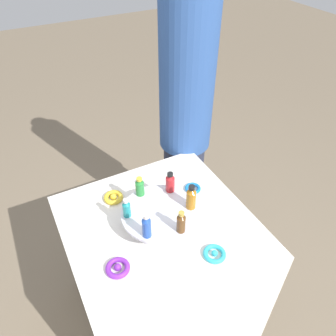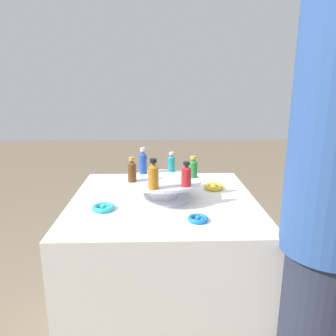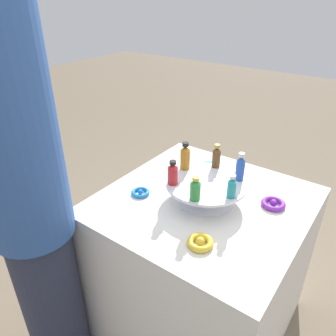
# 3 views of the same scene
# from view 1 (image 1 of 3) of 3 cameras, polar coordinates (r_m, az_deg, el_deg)

# --- Properties ---
(ground_plane) EXTENTS (12.00, 12.00, 0.00)m
(ground_plane) POSITION_cam_1_polar(r_m,az_deg,el_deg) (2.17, -1.08, -23.15)
(ground_plane) COLOR #756651
(party_table) EXTENTS (0.83, 0.83, 0.78)m
(party_table) POSITION_cam_1_polar(r_m,az_deg,el_deg) (1.83, -1.24, -17.69)
(party_table) COLOR silver
(party_table) RESTS_ON ground_plane
(display_stand) EXTENTS (0.34, 0.34, 0.09)m
(display_stand) POSITION_cam_1_polar(r_m,az_deg,el_deg) (1.47, -1.48, -8.46)
(display_stand) COLOR silver
(display_stand) RESTS_ON party_table
(bottle_blue) EXTENTS (0.04, 0.04, 0.12)m
(bottle_blue) POSITION_cam_1_polar(r_m,az_deg,el_deg) (1.32, -3.76, -10.07)
(bottle_blue) COLOR #234CAD
(bottle_blue) RESTS_ON display_stand
(bottle_brown) EXTENTS (0.04, 0.04, 0.11)m
(bottle_brown) POSITION_cam_1_polar(r_m,az_deg,el_deg) (1.34, 2.29, -9.44)
(bottle_brown) COLOR brown
(bottle_brown) RESTS_ON display_stand
(bottle_amber) EXTENTS (0.04, 0.04, 0.13)m
(bottle_amber) POSITION_cam_1_polar(r_m,az_deg,el_deg) (1.42, 4.05, -5.18)
(bottle_amber) COLOR #AD6B19
(bottle_amber) RESTS_ON display_stand
(bottle_red) EXTENTS (0.04, 0.04, 0.10)m
(bottle_red) POSITION_cam_1_polar(r_m,az_deg,el_deg) (1.50, 0.37, -2.55)
(bottle_red) COLOR #B21E23
(bottle_red) RESTS_ON display_stand
(bottle_green) EXTENTS (0.04, 0.04, 0.10)m
(bottle_green) POSITION_cam_1_polar(r_m,az_deg,el_deg) (1.49, -4.93, -3.28)
(bottle_green) COLOR #288438
(bottle_green) RESTS_ON display_stand
(bottle_teal) EXTENTS (0.03, 0.03, 0.10)m
(bottle_teal) POSITION_cam_1_polar(r_m,az_deg,el_deg) (1.40, -7.22, -6.99)
(bottle_teal) COLOR teal
(bottle_teal) RESTS_ON display_stand
(ribbon_bow_gold) EXTENTS (0.10, 0.10, 0.03)m
(ribbon_bow_gold) POSITION_cam_1_polar(r_m,az_deg,el_deg) (1.64, -9.49, -5.05)
(ribbon_bow_gold) COLOR gold
(ribbon_bow_gold) RESTS_ON party_table
(ribbon_bow_purple) EXTENTS (0.10, 0.10, 0.03)m
(ribbon_bow_purple) POSITION_cam_1_polar(r_m,az_deg,el_deg) (1.38, -8.75, -16.81)
(ribbon_bow_purple) COLOR purple
(ribbon_bow_purple) RESTS_ON party_table
(ribbon_bow_teal) EXTENTS (0.10, 0.10, 0.03)m
(ribbon_bow_teal) POSITION_cam_1_polar(r_m,az_deg,el_deg) (1.42, 8.10, -14.57)
(ribbon_bow_teal) COLOR #2DB7CC
(ribbon_bow_teal) RESTS_ON party_table
(ribbon_bow_blue) EXTENTS (0.08, 0.08, 0.02)m
(ribbon_bow_blue) POSITION_cam_1_polar(r_m,az_deg,el_deg) (1.67, 4.33, -3.54)
(ribbon_bow_blue) COLOR blue
(ribbon_bow_blue) RESTS_ON party_table
(person_figure) EXTENTS (0.30, 0.30, 1.79)m
(person_figure) POSITION_cam_1_polar(r_m,az_deg,el_deg) (1.95, 3.03, 8.17)
(person_figure) COLOR #282D42
(person_figure) RESTS_ON ground_plane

